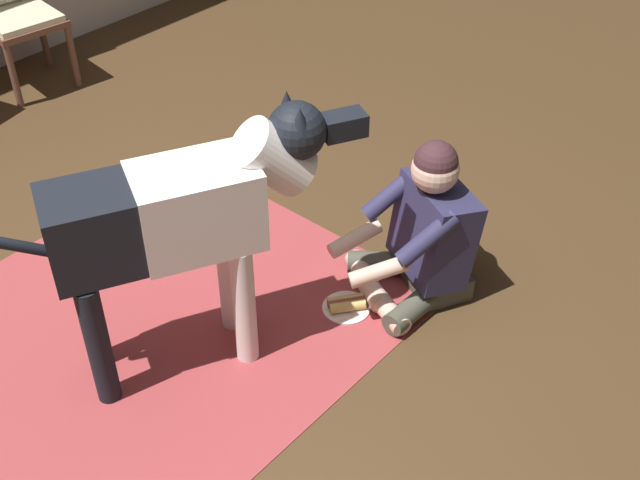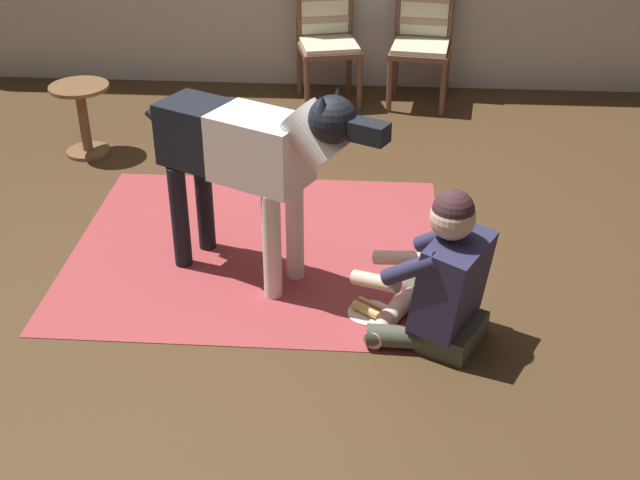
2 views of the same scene
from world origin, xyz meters
name	(u,v)px [view 1 (image 1 of 2)]	position (x,y,z in m)	size (l,w,h in m)	color
ground_plane	(197,348)	(0.00, 0.00, 0.00)	(13.62, 13.62, 0.00)	#47311C
area_rug	(153,325)	(-0.03, 0.26, 0.00)	(2.10, 1.84, 0.01)	#9A383B
dining_chair_right_of_pair	(11,3)	(0.96, 2.71, 0.54)	(0.51, 0.52, 0.98)	brown
person_sitting_on_floor	(423,234)	(0.96, -0.51, 0.33)	(0.70, 0.63, 0.81)	#4A4C3F
large_dog	(183,217)	(0.00, -0.02, 0.74)	(1.31, 0.75, 1.15)	white
hot_dog_on_plate	(346,305)	(0.62, -0.34, 0.03)	(0.22, 0.22, 0.06)	white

